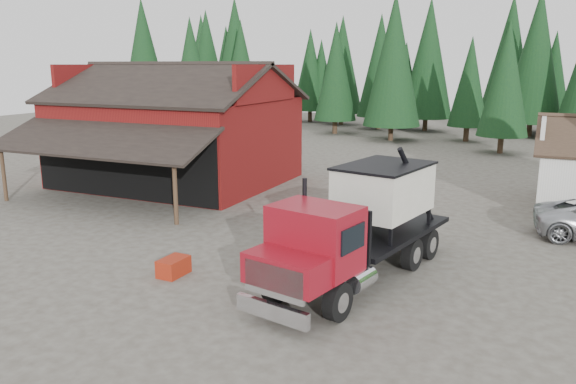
% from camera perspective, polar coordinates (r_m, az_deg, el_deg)
% --- Properties ---
extents(ground, '(120.00, 120.00, 0.00)m').
position_cam_1_polar(ground, '(21.19, -2.09, -6.48)').
color(ground, '#474238').
rests_on(ground, ground).
extents(red_barn, '(12.80, 13.63, 7.18)m').
position_cam_1_polar(red_barn, '(34.48, -11.23, 5.41)').
color(red_barn, maroon).
rests_on(red_barn, ground).
extents(conifer_backdrop, '(76.00, 16.00, 16.00)m').
position_cam_1_polar(conifer_backdrop, '(60.95, 15.90, 5.77)').
color(conifer_backdrop, black).
rests_on(conifer_backdrop, ground).
extents(near_pine_a, '(4.40, 4.40, 11.40)m').
position_cam_1_polar(near_pine_a, '(55.35, -9.80, 12.04)').
color(near_pine_a, '#382619').
rests_on(near_pine_a, ground).
extents(near_pine_b, '(3.96, 3.96, 10.40)m').
position_cam_1_polar(near_pine_b, '(47.98, 21.27, 10.66)').
color(near_pine_b, '#382619').
rests_on(near_pine_b, ground).
extents(near_pine_d, '(5.28, 5.28, 13.40)m').
position_cam_1_polar(near_pine_d, '(53.47, 10.68, 13.06)').
color(near_pine_d, '#382619').
rests_on(near_pine_d, ground).
extents(feed_truck, '(4.39, 9.69, 4.23)m').
position_cam_1_polar(feed_truck, '(18.54, 7.35, -3.01)').
color(feed_truck, black).
rests_on(feed_truck, ground).
extents(equip_box, '(0.74, 1.13, 0.60)m').
position_cam_1_polar(equip_box, '(19.61, -11.55, -7.44)').
color(equip_box, maroon).
rests_on(equip_box, ground).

